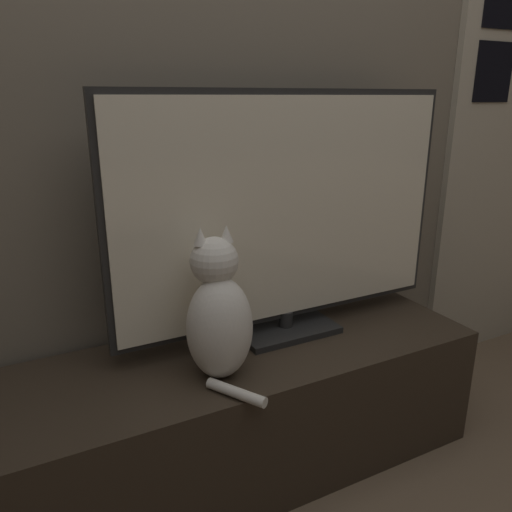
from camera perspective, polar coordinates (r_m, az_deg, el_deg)
name	(u,v)px	position (r m, az deg, el deg)	size (l,w,h in m)	color
wall_back	(198,35)	(1.59, -6.62, 23.83)	(4.80, 0.05, 2.60)	#756B5B
tv_stand	(243,410)	(1.62, -1.45, -17.18)	(1.47, 0.47, 0.40)	#33281E
tv	(287,216)	(1.51, 3.60, 4.58)	(1.11, 0.19, 0.75)	black
cat	(218,315)	(1.33, -4.33, -6.79)	(0.19, 0.30, 0.41)	silver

